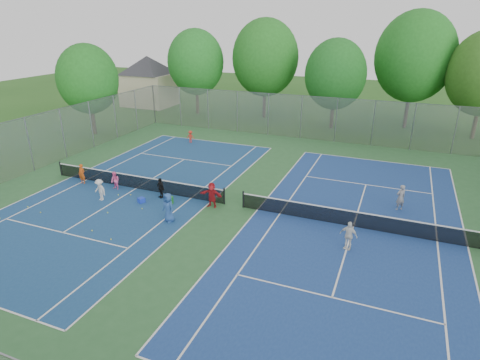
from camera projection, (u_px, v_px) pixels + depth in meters
name	position (u px, v px, depth m)	size (l,w,h in m)	color
ground	(234.00, 206.00, 24.01)	(120.00, 120.00, 0.00)	#25551A
court_pad	(234.00, 206.00, 24.01)	(32.00, 32.00, 0.01)	#2D5F31
court_left	(136.00, 188.00, 26.46)	(10.97, 23.77, 0.01)	navy
court_right	(353.00, 227.00, 21.56)	(10.97, 23.77, 0.01)	navy
net_left	(136.00, 182.00, 26.29)	(12.87, 0.10, 0.91)	black
net_right	(354.00, 219.00, 21.39)	(12.87, 0.10, 0.91)	black
fence_north	(301.00, 117.00, 37.03)	(32.00, 0.10, 4.00)	gray
fence_west	(29.00, 145.00, 28.87)	(32.00, 0.10, 4.00)	gray
house	(148.00, 72.00, 50.79)	(11.03, 11.03, 7.30)	#B7A88C
tree_nw	(196.00, 62.00, 45.65)	(6.40, 6.40, 9.58)	#443326
tree_nl	(265.00, 58.00, 43.47)	(7.20, 7.20, 10.69)	#443326
tree_nc	(335.00, 74.00, 39.37)	(6.00, 6.00, 8.85)	#443326
tree_nr	(415.00, 57.00, 38.89)	(7.60, 7.60, 11.42)	#443326
tree_side_w	(88.00, 79.00, 37.32)	(5.60, 5.60, 8.47)	#443326
ball_crate	(141.00, 200.00, 24.40)	(0.36, 0.36, 0.31)	blue
ball_hopper	(171.00, 200.00, 24.19)	(0.24, 0.24, 0.47)	#227F28
student_a	(82.00, 174.00, 27.06)	(0.50, 0.33, 1.37)	#C14812
student_b	(115.00, 181.00, 26.13)	(0.59, 0.46, 1.22)	pink
student_c	(100.00, 190.00, 24.52)	(0.89, 0.51, 1.38)	silver
student_d	(161.00, 188.00, 24.90)	(0.77, 0.32, 1.31)	black
student_e	(168.00, 207.00, 21.90)	(0.81, 0.53, 1.66)	#264A8B
student_f	(212.00, 195.00, 23.61)	(1.43, 0.46, 1.54)	#AB181F
child_far_baseline	(191.00, 137.00, 36.18)	(0.72, 0.42, 1.12)	red
instructor	(401.00, 198.00, 23.22)	(0.57, 0.38, 1.58)	gray
teen_court_b	(348.00, 235.00, 19.24)	(0.86, 0.36, 1.47)	silver
tennis_ball_0	(92.00, 231.00, 21.09)	(0.07, 0.07, 0.07)	yellow
tennis_ball_1	(28.00, 207.00, 23.77)	(0.07, 0.07, 0.07)	#ADCD2F
tennis_ball_2	(41.00, 213.00, 23.08)	(0.07, 0.07, 0.07)	gold
tennis_ball_3	(111.00, 240.00, 20.26)	(0.07, 0.07, 0.07)	yellow
tennis_ball_4	(143.00, 198.00, 25.05)	(0.07, 0.07, 0.07)	#BDE535
tennis_ball_5	(142.00, 209.00, 23.53)	(0.07, 0.07, 0.07)	#A4C22D
tennis_ball_6	(82.00, 222.00, 22.04)	(0.07, 0.07, 0.07)	#C0D431
tennis_ball_7	(118.00, 195.00, 25.40)	(0.07, 0.07, 0.07)	#CCF338
tennis_ball_8	(172.00, 204.00, 24.16)	(0.07, 0.07, 0.07)	yellow
tennis_ball_9	(131.00, 195.00, 25.40)	(0.07, 0.07, 0.07)	gold
tennis_ball_10	(108.00, 213.00, 23.06)	(0.07, 0.07, 0.07)	#A9CE30
tennis_ball_11	(0.00, 218.00, 22.41)	(0.07, 0.07, 0.07)	#BDD832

